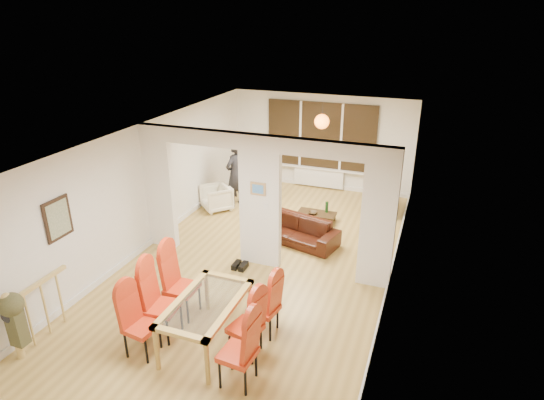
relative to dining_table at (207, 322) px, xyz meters
The scene contains 24 objects.
floor 2.51m from the dining_table, 92.96° to the left, with size 5.00×9.00×0.01m, color #B29047.
room_walls 2.65m from the dining_table, 92.96° to the left, with size 5.00×9.00×2.60m, color silver, non-canonical shape.
divider_wall 2.65m from the dining_table, 92.96° to the left, with size 5.00×0.18×2.60m, color white.
bay_window_blinds 7.01m from the dining_table, 91.06° to the left, with size 3.00×0.08×1.80m, color black.
radiator 6.88m from the dining_table, 91.07° to the left, with size 1.40×0.08×0.50m, color white.
pendant_light 6.05m from the dining_table, 88.29° to the left, with size 0.36×0.36×0.36m, color orange.
stair_newel 2.49m from the dining_table, 163.06° to the right, with size 0.40×1.20×1.10m, color tan, non-canonical shape.
wall_poster 2.88m from the dining_table, behind, with size 0.04×0.52×0.67m, color gray.
pillar_photo 2.68m from the dining_table, 93.08° to the left, with size 0.30×0.03×0.25m, color #4C8CD8.
dining_table is the anchor object (origin of this frame).
dining_chair_la 0.94m from the dining_table, 145.94° to the right, with size 0.42×0.42×1.06m, color #B62D12, non-canonical shape.
dining_chair_lb 0.75m from the dining_table, behind, with size 0.47×0.47×1.17m, color #B62D12, non-canonical shape.
dining_chair_lc 0.88m from the dining_table, 145.42° to the left, with size 0.47×0.47×1.18m, color #B62D12, non-canonical shape.
dining_chair_ra 0.96m from the dining_table, 36.61° to the right, with size 0.44×0.44×1.11m, color #B62D12, non-canonical shape.
dining_chair_rb 0.65m from the dining_table, ahead, with size 0.42×0.42×1.05m, color #B62D12, non-canonical shape.
dining_chair_rc 0.89m from the dining_table, 36.43° to the left, with size 0.41×0.41×1.02m, color #B62D12, non-canonical shape.
sofa 3.58m from the dining_table, 86.03° to the left, with size 1.85×0.72×0.54m, color black.
armchair 4.99m from the dining_table, 115.23° to the left, with size 0.67×0.69×0.62m, color beige.
person 5.28m from the dining_table, 109.83° to the left, with size 0.40×0.62×1.69m, color black.
television 6.10m from the dining_table, 72.13° to the left, with size 0.13×0.99×0.57m, color black.
coffee_table 4.75m from the dining_table, 85.17° to the left, with size 0.89×0.45×0.21m, color #322211, non-canonical shape.
bottle 4.88m from the dining_table, 82.79° to the left, with size 0.07×0.07×0.29m, color #143F19.
bowl 4.66m from the dining_table, 85.99° to the left, with size 0.21×0.21×0.05m, color #322211.
shoes 2.18m from the dining_table, 101.29° to the left, with size 0.26×0.28×0.11m, color black, non-canonical shape.
Camera 1 is at (2.95, -7.30, 4.62)m, focal length 30.00 mm.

